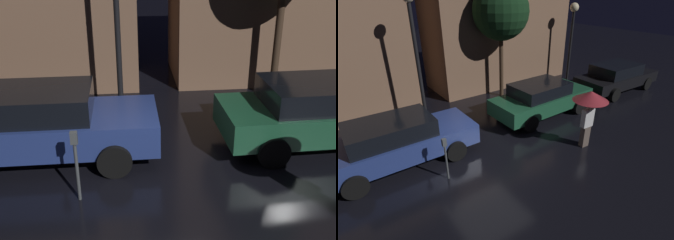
# 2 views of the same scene
# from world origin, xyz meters

# --- Properties ---
(ground_plane) EXTENTS (60.00, 60.00, 0.00)m
(ground_plane) POSITION_xyz_m (0.00, 0.00, 0.00)
(ground_plane) COLOR black
(parked_car_blue) EXTENTS (4.68, 1.95, 1.52)m
(parked_car_blue) POSITION_xyz_m (-2.32, 1.38, 0.80)
(parked_car_blue) COLOR navy
(parked_car_blue) RESTS_ON ground
(parked_car_green) EXTENTS (4.55, 2.00, 1.46)m
(parked_car_green) POSITION_xyz_m (3.67, 1.43, 0.77)
(parked_car_green) COLOR #1E5638
(parked_car_green) RESTS_ON ground
(parking_meter) EXTENTS (0.12, 0.10, 1.34)m
(parking_meter) POSITION_xyz_m (-1.44, -0.19, 0.82)
(parking_meter) COLOR #4C5154
(parking_meter) RESTS_ON ground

